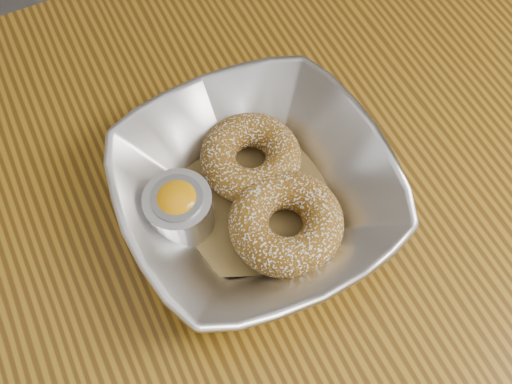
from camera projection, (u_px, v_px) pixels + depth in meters
name	position (u px, v px, depth m)	size (l,w,h in m)	color
ground_plane	(292.00, 381.00, 1.22)	(4.00, 4.00, 0.00)	#565659
table	(325.00, 267.00, 0.65)	(1.20, 0.80, 0.75)	brown
serving_bowl	(256.00, 192.00, 0.54)	(0.25, 0.25, 0.06)	silver
parchment	(256.00, 202.00, 0.56)	(0.14, 0.14, 0.00)	brown
donut_back	(251.00, 158.00, 0.56)	(0.10, 0.10, 0.03)	brown
donut_front	(286.00, 223.00, 0.53)	(0.10, 0.10, 0.04)	brown
ramekin	(179.00, 208.00, 0.53)	(0.06, 0.06, 0.05)	silver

